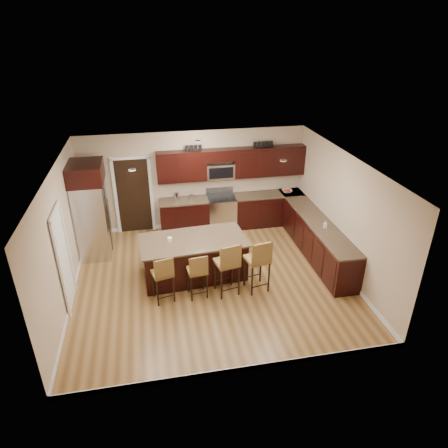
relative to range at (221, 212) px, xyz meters
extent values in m
plane|color=olive|center=(-0.68, -2.45, -0.47)|extent=(6.00, 6.00, 0.00)
plane|color=silver|center=(-0.68, -2.45, 2.23)|extent=(6.00, 6.00, 0.00)
plane|color=tan|center=(-0.68, 0.30, 0.88)|extent=(6.00, 0.00, 6.00)
plane|color=tan|center=(-3.68, -2.45, 0.88)|extent=(0.00, 5.50, 5.50)
plane|color=tan|center=(2.32, -2.45, 0.88)|extent=(0.00, 5.50, 5.50)
cube|color=black|center=(-1.03, 0.00, -0.03)|extent=(1.30, 0.60, 0.88)
cube|color=black|center=(1.35, 0.00, -0.03)|extent=(1.94, 0.60, 0.88)
cube|color=black|center=(2.02, -1.98, -0.03)|extent=(0.60, 3.35, 0.88)
cube|color=brown|center=(-1.03, 0.00, 0.43)|extent=(1.30, 0.63, 0.04)
cube|color=brown|center=(1.35, 0.00, 0.43)|extent=(1.94, 0.63, 0.04)
cube|color=brown|center=(2.02, -1.98, 0.43)|extent=(0.63, 3.35, 0.04)
cube|color=black|center=(-1.03, 0.13, 1.35)|extent=(1.30, 0.33, 0.80)
cube|color=black|center=(1.35, 0.13, 1.35)|extent=(1.94, 0.33, 0.80)
cube|color=black|center=(0.00, 0.13, 1.60)|extent=(0.76, 0.33, 0.30)
cube|color=silver|center=(0.00, 0.00, -0.02)|extent=(0.76, 0.64, 0.90)
cube|color=black|center=(0.00, 0.00, 0.44)|extent=(0.76, 0.60, 0.03)
cube|color=black|center=(0.00, -0.30, -0.02)|extent=(0.65, 0.01, 0.45)
cube|color=silver|center=(0.00, 0.27, 0.55)|extent=(0.76, 0.05, 0.18)
cube|color=silver|center=(0.00, 0.15, 1.15)|extent=(0.76, 0.31, 0.40)
cube|color=black|center=(-2.33, 0.28, 0.56)|extent=(0.85, 0.03, 2.06)
cube|color=white|center=(-3.66, -2.75, 0.55)|extent=(0.03, 0.80, 2.04)
cube|color=black|center=(-1.05, -2.21, -0.03)|extent=(2.31, 1.28, 0.88)
cube|color=brown|center=(-1.05, -2.21, 0.43)|extent=(2.41, 1.38, 0.04)
cube|color=black|center=(-1.05, -2.21, -0.43)|extent=(2.22, 1.19, 0.09)
cube|color=olive|center=(-1.78, -2.99, 0.17)|extent=(0.48, 0.48, 0.06)
cube|color=olive|center=(-1.74, -3.16, 0.38)|extent=(0.40, 0.13, 0.43)
cylinder|color=black|center=(-1.95, -3.16, -0.16)|extent=(0.03, 0.03, 0.62)
cylinder|color=black|center=(-1.61, -3.16, -0.16)|extent=(0.03, 0.03, 0.62)
cylinder|color=black|center=(-1.95, -2.82, -0.16)|extent=(0.03, 0.03, 0.62)
cylinder|color=black|center=(-1.61, -2.82, -0.16)|extent=(0.03, 0.03, 0.62)
cube|color=olive|center=(-1.08, -2.99, 0.15)|extent=(0.42, 0.42, 0.06)
cube|color=olive|center=(-1.06, -3.16, 0.35)|extent=(0.39, 0.08, 0.41)
cylinder|color=black|center=(-1.24, -3.15, -0.17)|extent=(0.03, 0.03, 0.60)
cylinder|color=black|center=(-0.91, -3.15, -0.17)|extent=(0.03, 0.03, 0.60)
cylinder|color=black|center=(-1.24, -2.82, -0.17)|extent=(0.03, 0.03, 0.60)
cylinder|color=black|center=(-0.91, -2.82, -0.17)|extent=(0.03, 0.03, 0.60)
cube|color=olive|center=(-0.45, -2.99, 0.27)|extent=(0.53, 0.53, 0.07)
cube|color=olive|center=(-0.41, -3.19, 0.51)|extent=(0.46, 0.13, 0.49)
cylinder|color=black|center=(-0.65, -3.19, -0.12)|extent=(0.04, 0.04, 0.71)
cylinder|color=black|center=(-0.26, -3.19, -0.12)|extent=(0.04, 0.04, 0.71)
cylinder|color=black|center=(-0.65, -2.79, -0.12)|extent=(0.04, 0.04, 0.71)
cylinder|color=black|center=(-0.26, -2.79, -0.12)|extent=(0.04, 0.04, 0.71)
cube|color=silver|center=(-3.30, -0.79, 0.48)|extent=(0.72, 0.95, 1.89)
cube|color=black|center=(-2.94, -0.79, 0.48)|extent=(0.01, 0.02, 1.80)
cylinder|color=silver|center=(-2.91, -0.87, 0.57)|extent=(0.02, 0.02, 0.84)
cylinder|color=silver|center=(-2.91, -0.71, 0.57)|extent=(0.02, 0.02, 0.84)
cube|color=black|center=(-3.30, -0.79, 1.65)|extent=(0.78, 1.01, 0.46)
cube|color=brown|center=(-0.76, -1.19, -0.47)|extent=(1.18, 1.01, 0.01)
imported|color=silver|center=(1.87, 0.00, 0.48)|extent=(0.33, 0.33, 0.07)
imported|color=#B2B2B2|center=(2.02, -2.24, 0.53)|extent=(0.10, 0.10, 0.17)
cylinder|color=silver|center=(-1.21, 0.00, 0.56)|extent=(0.12, 0.12, 0.22)
cylinder|color=silver|center=(-0.81, 0.00, 0.53)|extent=(0.11, 0.11, 0.16)
cylinder|color=white|center=(-1.55, -2.21, 0.50)|extent=(0.10, 0.10, 0.10)
cube|color=olive|center=(0.20, -2.99, 0.27)|extent=(0.53, 0.53, 0.07)
cube|color=olive|center=(0.24, -3.19, 0.51)|extent=(0.46, 0.13, 0.49)
cylinder|color=black|center=(0.00, -3.19, -0.12)|extent=(0.04, 0.04, 0.71)
cylinder|color=black|center=(0.39, -3.19, -0.12)|extent=(0.04, 0.04, 0.71)
cylinder|color=black|center=(0.00, -2.79, -0.12)|extent=(0.04, 0.04, 0.71)
cylinder|color=black|center=(0.39, -2.79, -0.12)|extent=(0.04, 0.04, 0.71)
camera|label=1|loc=(-1.85, -9.85, 4.69)|focal=32.00mm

